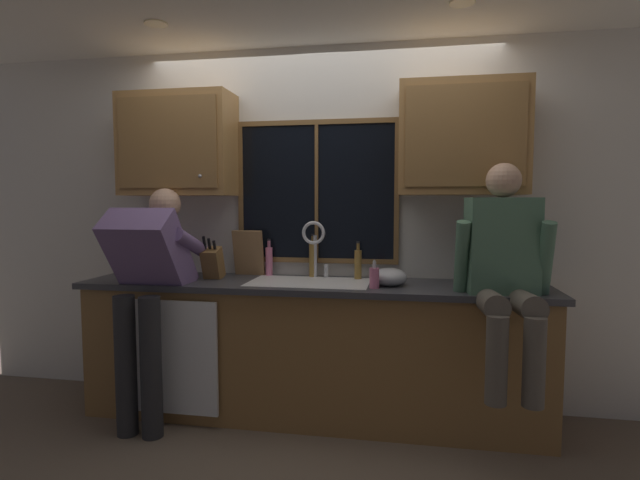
{
  "coord_description": "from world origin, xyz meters",
  "views": [
    {
      "loc": [
        0.62,
        -3.44,
        1.46
      ],
      "look_at": [
        0.06,
        -0.3,
        1.2
      ],
      "focal_mm": 27.17,
      "sensor_mm": 36.0,
      "label": 1
    }
  ],
  "objects_px": {
    "person_standing": "(149,280)",
    "bottle_amber_small": "(313,259)",
    "cutting_board": "(248,253)",
    "bottle_green_glass": "(269,260)",
    "mixing_bowl": "(389,277)",
    "person_sitting_on_counter": "(505,264)",
    "soap_dispenser": "(374,277)",
    "knife_block": "(213,263)",
    "bottle_tall_clear": "(358,264)"
  },
  "relations": [
    {
      "from": "soap_dispenser",
      "to": "person_standing",
      "type": "bearing_deg",
      "value": -173.86
    },
    {
      "from": "person_sitting_on_counter",
      "to": "bottle_green_glass",
      "type": "xyz_separation_m",
      "value": [
        -1.53,
        0.51,
        -0.07
      ]
    },
    {
      "from": "person_standing",
      "to": "mixing_bowl",
      "type": "height_order",
      "value": "person_standing"
    },
    {
      "from": "soap_dispenser",
      "to": "person_sitting_on_counter",
      "type": "bearing_deg",
      "value": -8.96
    },
    {
      "from": "person_standing",
      "to": "cutting_board",
      "type": "height_order",
      "value": "person_standing"
    },
    {
      "from": "person_standing",
      "to": "cutting_board",
      "type": "bearing_deg",
      "value": 46.66
    },
    {
      "from": "person_sitting_on_counter",
      "to": "knife_block",
      "type": "relative_size",
      "value": 3.92
    },
    {
      "from": "knife_block",
      "to": "soap_dispenser",
      "type": "distance_m",
      "value": 1.15
    },
    {
      "from": "person_standing",
      "to": "soap_dispenser",
      "type": "xyz_separation_m",
      "value": [
        1.43,
        0.15,
        0.03
      ]
    },
    {
      "from": "person_sitting_on_counter",
      "to": "mixing_bowl",
      "type": "xyz_separation_m",
      "value": [
        -0.66,
        0.24,
        -0.13
      ]
    },
    {
      "from": "knife_block",
      "to": "soap_dispenser",
      "type": "height_order",
      "value": "knife_block"
    },
    {
      "from": "mixing_bowl",
      "to": "knife_block",
      "type": "bearing_deg",
      "value": 177.54
    },
    {
      "from": "person_sitting_on_counter",
      "to": "mixing_bowl",
      "type": "bearing_deg",
      "value": 159.83
    },
    {
      "from": "knife_block",
      "to": "bottle_green_glass",
      "type": "bearing_deg",
      "value": 31.59
    },
    {
      "from": "person_sitting_on_counter",
      "to": "bottle_tall_clear",
      "type": "height_order",
      "value": "person_sitting_on_counter"
    },
    {
      "from": "knife_block",
      "to": "cutting_board",
      "type": "distance_m",
      "value": 0.28
    },
    {
      "from": "person_sitting_on_counter",
      "to": "bottle_tall_clear",
      "type": "xyz_separation_m",
      "value": [
        -0.88,
        0.46,
        -0.08
      ]
    },
    {
      "from": "cutting_board",
      "to": "bottle_tall_clear",
      "type": "relative_size",
      "value": 1.28
    },
    {
      "from": "knife_block",
      "to": "bottle_green_glass",
      "type": "relative_size",
      "value": 1.2
    },
    {
      "from": "bottle_green_glass",
      "to": "bottle_tall_clear",
      "type": "relative_size",
      "value": 1.02
    },
    {
      "from": "soap_dispenser",
      "to": "bottle_green_glass",
      "type": "bearing_deg",
      "value": 153.69
    },
    {
      "from": "person_standing",
      "to": "mixing_bowl",
      "type": "distance_m",
      "value": 1.54
    },
    {
      "from": "mixing_bowl",
      "to": "bottle_green_glass",
      "type": "bearing_deg",
      "value": 163.13
    },
    {
      "from": "bottle_tall_clear",
      "to": "soap_dispenser",
      "type": "bearing_deg",
      "value": -68.41
    },
    {
      "from": "knife_block",
      "to": "bottle_tall_clear",
      "type": "relative_size",
      "value": 1.23
    },
    {
      "from": "person_standing",
      "to": "soap_dispenser",
      "type": "bearing_deg",
      "value": 6.14
    },
    {
      "from": "person_standing",
      "to": "bottle_amber_small",
      "type": "relative_size",
      "value": 5.05
    },
    {
      "from": "mixing_bowl",
      "to": "bottle_amber_small",
      "type": "height_order",
      "value": "bottle_amber_small"
    },
    {
      "from": "person_sitting_on_counter",
      "to": "person_standing",
      "type": "bearing_deg",
      "value": -179.04
    },
    {
      "from": "mixing_bowl",
      "to": "bottle_tall_clear",
      "type": "height_order",
      "value": "bottle_tall_clear"
    },
    {
      "from": "soap_dispenser",
      "to": "mixing_bowl",
      "type": "bearing_deg",
      "value": 55.71
    },
    {
      "from": "soap_dispenser",
      "to": "bottle_green_glass",
      "type": "height_order",
      "value": "bottle_green_glass"
    },
    {
      "from": "person_standing",
      "to": "bottle_green_glass",
      "type": "xyz_separation_m",
      "value": [
        0.64,
        0.54,
        0.07
      ]
    },
    {
      "from": "mixing_bowl",
      "to": "bottle_green_glass",
      "type": "relative_size",
      "value": 0.88
    },
    {
      "from": "person_sitting_on_counter",
      "to": "knife_block",
      "type": "xyz_separation_m",
      "value": [
        -1.88,
        0.29,
        -0.08
      ]
    },
    {
      "from": "person_sitting_on_counter",
      "to": "soap_dispenser",
      "type": "xyz_separation_m",
      "value": [
        -0.74,
        0.12,
        -0.12
      ]
    },
    {
      "from": "person_standing",
      "to": "bottle_green_glass",
      "type": "distance_m",
      "value": 0.84
    },
    {
      "from": "person_standing",
      "to": "bottle_amber_small",
      "type": "xyz_separation_m",
      "value": [
        0.97,
        0.54,
        0.09
      ]
    },
    {
      "from": "mixing_bowl",
      "to": "bottle_tall_clear",
      "type": "relative_size",
      "value": 0.89
    },
    {
      "from": "cutting_board",
      "to": "bottle_tall_clear",
      "type": "height_order",
      "value": "cutting_board"
    },
    {
      "from": "cutting_board",
      "to": "bottle_green_glass",
      "type": "bearing_deg",
      "value": 7.93
    },
    {
      "from": "person_standing",
      "to": "person_sitting_on_counter",
      "type": "distance_m",
      "value": 2.18
    },
    {
      "from": "person_standing",
      "to": "bottle_tall_clear",
      "type": "relative_size",
      "value": 5.91
    },
    {
      "from": "cutting_board",
      "to": "bottle_tall_clear",
      "type": "xyz_separation_m",
      "value": [
        0.8,
        -0.03,
        -0.06
      ]
    },
    {
      "from": "person_sitting_on_counter",
      "to": "knife_block",
      "type": "height_order",
      "value": "person_sitting_on_counter"
    },
    {
      "from": "cutting_board",
      "to": "person_sitting_on_counter",
      "type": "bearing_deg",
      "value": -16.13
    },
    {
      "from": "mixing_bowl",
      "to": "soap_dispenser",
      "type": "distance_m",
      "value": 0.15
    },
    {
      "from": "bottle_green_glass",
      "to": "bottle_amber_small",
      "type": "xyz_separation_m",
      "value": [
        0.33,
        -0.0,
        0.02
      ]
    },
    {
      "from": "cutting_board",
      "to": "mixing_bowl",
      "type": "height_order",
      "value": "cutting_board"
    },
    {
      "from": "person_sitting_on_counter",
      "to": "soap_dispenser",
      "type": "relative_size",
      "value": 7.06
    }
  ]
}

